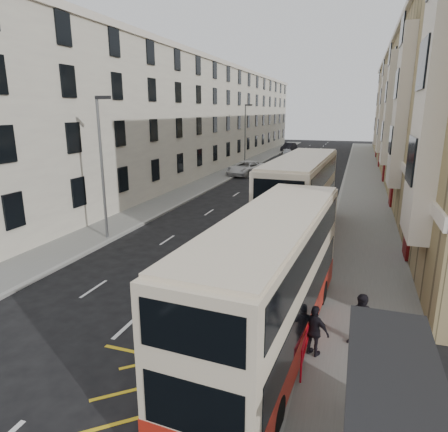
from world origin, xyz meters
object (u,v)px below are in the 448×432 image
(street_lamp_near, at_px, (102,161))
(pedestrian_mid, at_px, (362,321))
(bus_shelter, at_px, (401,412))
(white_van, at_px, (246,168))
(double_decker_rear, at_px, (301,197))
(car_silver, at_px, (287,153))
(car_red, at_px, (325,155))
(car_dark, at_px, (289,147))
(double_decker_front, at_px, (271,282))
(street_lamp_far, at_px, (245,133))
(pedestrian_far, at_px, (315,331))

(street_lamp_near, relative_size, pedestrian_mid, 4.64)
(bus_shelter, bearing_deg, white_van, 109.37)
(double_decker_rear, height_order, car_silver, double_decker_rear)
(street_lamp_near, relative_size, car_red, 1.60)
(car_dark, bearing_deg, street_lamp_near, -80.22)
(white_van, xyz_separation_m, car_silver, (1.58, 18.99, -0.06))
(double_decker_front, distance_m, white_van, 35.44)
(bus_shelter, relative_size, street_lamp_far, 0.53)
(car_dark, height_order, car_red, car_dark)
(bus_shelter, height_order, car_dark, bus_shelter)
(street_lamp_near, distance_m, car_silver, 45.38)
(double_decker_front, relative_size, car_dark, 2.34)
(bus_shelter, height_order, double_decker_rear, double_decker_rear)
(car_dark, bearing_deg, white_van, -79.05)
(double_decker_front, bearing_deg, pedestrian_far, -8.32)
(street_lamp_near, distance_m, street_lamp_far, 30.00)
(car_silver, bearing_deg, bus_shelter, -90.73)
(car_silver, bearing_deg, white_van, -107.24)
(double_decker_front, height_order, car_dark, double_decker_front)
(white_van, distance_m, car_red, 20.58)
(double_decker_front, xyz_separation_m, pedestrian_far, (1.44, -0.30, -1.27))
(double_decker_front, height_order, pedestrian_far, double_decker_front)
(street_lamp_near, height_order, car_silver, street_lamp_near)
(bus_shelter, bearing_deg, street_lamp_far, 109.12)
(street_lamp_near, bearing_deg, white_van, 87.48)
(street_lamp_far, xyz_separation_m, pedestrian_far, (12.79, -38.08, -3.68))
(bus_shelter, xyz_separation_m, double_decker_front, (-3.34, 4.62, 0.09))
(double_decker_front, height_order, car_silver, double_decker_front)
(pedestrian_mid, xyz_separation_m, pedestrian_far, (-1.36, -0.99, -0.06))
(car_dark, bearing_deg, pedestrian_mid, -67.51)
(pedestrian_far, bearing_deg, car_dark, -56.29)
(double_decker_rear, xyz_separation_m, car_dark, (-9.42, 52.26, -1.65))
(double_decker_front, relative_size, double_decker_rear, 0.92)
(street_lamp_far, relative_size, white_van, 1.35)
(street_lamp_near, relative_size, car_dark, 1.69)
(street_lamp_near, height_order, car_dark, street_lamp_near)
(double_decker_front, relative_size, car_silver, 2.48)
(car_dark, relative_size, car_red, 0.95)
(pedestrian_far, bearing_deg, car_silver, -55.80)
(bus_shelter, distance_m, car_red, 58.02)
(bus_shelter, bearing_deg, pedestrian_mid, 95.95)
(bus_shelter, height_order, double_decker_front, double_decker_front)
(pedestrian_mid, bearing_deg, double_decker_rear, 112.78)
(white_van, distance_m, car_dark, 30.38)
(pedestrian_mid, height_order, car_dark, pedestrian_mid)
(bus_shelter, height_order, pedestrian_far, bus_shelter)
(car_red, bearing_deg, car_dark, -61.14)
(car_silver, bearing_deg, double_decker_front, -93.22)
(double_decker_rear, distance_m, car_dark, 53.12)
(street_lamp_far, height_order, car_dark, street_lamp_far)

